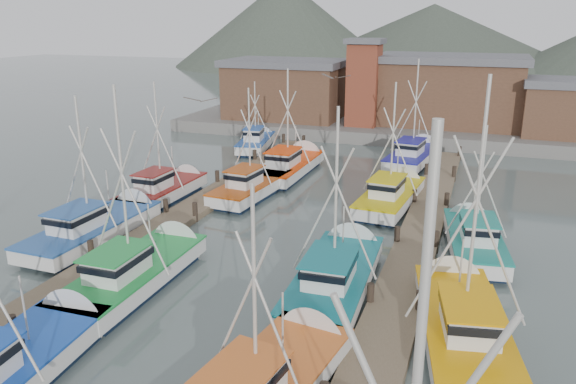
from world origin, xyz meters
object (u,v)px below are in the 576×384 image
(boat_0, at_px, (9,367))
(boat_8, at_px, (255,186))
(boat_12, at_px, (291,165))
(lookout_tower, at_px, (364,82))
(boat_4, at_px, (140,270))

(boat_0, xyz_separation_m, boat_8, (-0.44, 22.02, -0.01))
(boat_8, height_order, boat_12, boat_12)
(lookout_tower, relative_size, boat_8, 0.99)
(boat_4, bearing_deg, boat_0, -88.92)
(boat_0, bearing_deg, boat_4, 87.42)
(boat_0, distance_m, boat_8, 22.02)
(lookout_tower, bearing_deg, boat_4, -93.86)
(boat_0, relative_size, boat_12, 1.02)
(lookout_tower, relative_size, boat_0, 0.86)
(boat_0, bearing_deg, boat_12, 85.71)
(boat_0, height_order, boat_8, boat_0)
(lookout_tower, distance_m, boat_8, 22.65)
(lookout_tower, height_order, boat_8, lookout_tower)
(boat_0, height_order, boat_4, boat_4)
(boat_8, bearing_deg, boat_4, -83.86)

